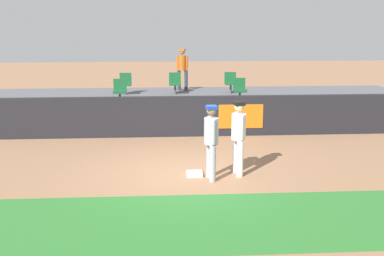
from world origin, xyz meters
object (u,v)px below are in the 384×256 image
player_fielder_home (239,133)px  player_runner_visitor (211,137)px  seat_front_left (120,89)px  seat_front_right (240,88)px  seat_back_center (175,82)px  spectator_hooded (182,67)px  first_base (194,174)px  seat_back_left (125,82)px  seat_back_right (231,82)px

player_fielder_home → player_runner_visitor: bearing=-74.4°
player_fielder_home → seat_front_left: bearing=-156.7°
player_fielder_home → seat_front_right: (0.91, 5.45, 0.29)m
seat_front_left → player_runner_visitor: bearing=-64.9°
seat_front_left → seat_front_right: same height
seat_back_center → seat_front_left: 2.71m
seat_front_right → spectator_hooded: 3.36m
first_base → seat_front_left: 6.08m
player_fielder_home → spectator_hooded: (-1.07, 8.12, 0.81)m
player_fielder_home → seat_back_left: (-3.36, 7.25, 0.29)m
player_fielder_home → seat_back_center: player_fielder_home is taller
seat_back_right → spectator_hooded: bearing=155.3°
player_fielder_home → seat_front_left: (-3.43, 5.45, 0.29)m
first_base → player_runner_visitor: (0.39, -0.32, 1.04)m
player_fielder_home → seat_back_center: bearing=-177.9°
player_runner_visitor → seat_back_right: player_runner_visitor is taller
seat_front_left → seat_back_left: same height
first_base → seat_front_right: bearing=69.7°
player_fielder_home → seat_back_right: size_ratio=2.26×
player_fielder_home → spectator_hooded: spectator_hooded is taller
seat_front_right → spectator_hooded: (-1.97, 2.67, 0.52)m
player_fielder_home → seat_back_right: (0.83, 7.25, 0.29)m
seat_back_center → spectator_hooded: spectator_hooded is taller
player_runner_visitor → seat_back_center: size_ratio=2.22×
spectator_hooded → seat_front_right: bearing=144.8°
seat_front_right → spectator_hooded: spectator_hooded is taller
player_runner_visitor → seat_front_right: (1.63, 5.78, 0.30)m
first_base → seat_back_left: bearing=107.2°
seat_front_left → spectator_hooded: bearing=48.5°
player_fielder_home → seat_front_left: size_ratio=2.26×
player_fielder_home → seat_front_left: 6.44m
seat_front_right → seat_back_left: 4.63m
seat_back_left → seat_back_right: bearing=-0.0°
seat_front_right → seat_back_center: bearing=142.0°
first_base → seat_front_left: bearing=113.0°
seat_back_center → spectator_hooded: size_ratio=0.49×
seat_back_left → player_fielder_home: bearing=-65.1°
first_base → seat_front_right: seat_front_right is taller
player_fielder_home → seat_back_left: player_fielder_home is taller
player_runner_visitor → seat_front_right: bearing=156.6°
player_runner_visitor → seat_front_left: size_ratio=2.22×
first_base → seat_back_right: size_ratio=0.48×
player_fielder_home → seat_front_right: 5.53m
player_runner_visitor → player_fielder_home: bearing=106.7°
seat_back_center → seat_back_left: bearing=-180.0°
seat_front_right → seat_back_right: bearing=92.4°
seat_front_left → seat_front_right: size_ratio=1.00×
seat_back_right → seat_back_center: bearing=180.0°
seat_back_center → spectator_hooded: 1.07m
spectator_hooded → seat_front_left: bearing=66.9°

